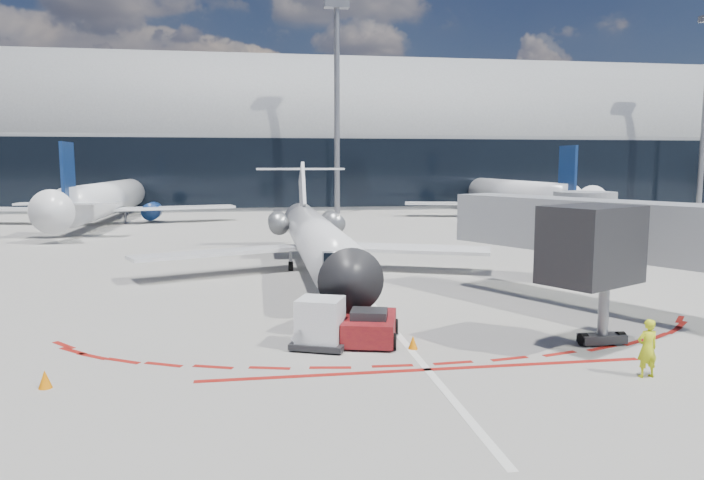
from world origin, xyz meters
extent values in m
plane|color=gray|center=(0.00, 0.00, 0.00)|extent=(260.00, 260.00, 0.00)
cube|color=silver|center=(0.00, 2.00, 0.01)|extent=(0.25, 40.00, 0.01)
cube|color=maroon|center=(0.00, -11.50, 0.01)|extent=(14.00, 0.25, 0.01)
cube|color=gray|center=(0.00, 65.00, 5.00)|extent=(150.00, 24.00, 10.00)
cylinder|color=gray|center=(0.00, 65.00, 10.00)|extent=(150.00, 24.00, 24.00)
cube|color=black|center=(0.00, 52.95, 5.00)|extent=(150.00, 0.20, 9.00)
cube|color=gray|center=(9.00, -4.50, 3.60)|extent=(8.22, 12.61, 2.30)
cube|color=black|center=(5.95, -10.24, 3.60)|extent=(3.86, 3.44, 2.60)
cylinder|color=slate|center=(6.75, -9.84, 1.20)|extent=(0.36, 0.36, 2.40)
cube|color=black|center=(6.75, -9.84, 0.22)|extent=(1.60, 0.60, 0.30)
cylinder|color=gray|center=(12.05, 1.24, 2.40)|extent=(3.20, 3.20, 4.80)
cylinder|color=black|center=(12.05, 1.24, 0.25)|extent=(4.00, 4.00, 0.50)
cylinder|color=slate|center=(5.00, 48.00, 12.50)|extent=(0.70, 0.70, 25.00)
cylinder|color=silver|center=(-1.79, 4.68, 2.10)|extent=(2.42, 19.69, 2.42)
cone|color=black|center=(-1.79, -6.42, 2.10)|extent=(2.42, 2.51, 2.42)
cone|color=silver|center=(-1.79, 16.14, 2.10)|extent=(2.42, 3.22, 2.42)
cube|color=black|center=(-1.79, -4.99, 2.60)|extent=(1.52, 1.25, 0.49)
cube|color=silver|center=(-7.34, 6.02, 1.30)|extent=(9.59, 5.68, 0.28)
cube|color=silver|center=(3.76, 6.02, 1.30)|extent=(9.59, 5.68, 0.28)
cube|color=silver|center=(-1.79, 15.24, 4.25)|extent=(0.22, 4.20, 4.27)
cube|color=silver|center=(-1.79, 17.12, 5.86)|extent=(6.44, 1.43, 0.14)
cylinder|color=slate|center=(-3.63, 12.56, 2.33)|extent=(1.34, 3.04, 1.34)
cylinder|color=slate|center=(0.04, 12.56, 2.33)|extent=(1.34, 3.04, 1.34)
cylinder|color=black|center=(-1.79, -3.55, 0.25)|extent=(0.20, 0.50, 0.50)
cylinder|color=black|center=(-3.13, 6.92, 0.29)|extent=(0.27, 0.57, 0.57)
cylinder|color=black|center=(-0.45, 6.92, 0.29)|extent=(0.27, 0.57, 0.57)
cylinder|color=slate|center=(-1.79, -3.55, 0.49)|extent=(0.16, 0.16, 0.98)
cube|color=#5F0D16|center=(-1.19, -8.12, 0.49)|extent=(2.47, 3.23, 0.81)
cube|color=black|center=(-1.26, -8.38, 1.03)|extent=(1.49, 1.36, 0.31)
cylinder|color=slate|center=(-0.68, -6.21, 0.31)|extent=(0.68, 2.28, 0.09)
cylinder|color=black|center=(-2.26, -8.85, 0.29)|extent=(0.39, 0.62, 0.57)
cylinder|color=black|center=(-0.62, -9.29, 0.29)|extent=(0.39, 0.62, 0.57)
cylinder|color=black|center=(-1.76, -6.94, 0.29)|extent=(0.39, 0.62, 0.57)
cylinder|color=black|center=(-0.11, -7.38, 0.29)|extent=(0.39, 0.62, 0.57)
imported|color=#D0DC17|center=(6.22, -13.13, 0.88)|extent=(0.66, 0.44, 1.77)
cube|color=black|center=(-3.01, -8.68, 0.17)|extent=(2.29, 2.13, 0.20)
cube|color=white|center=(-3.01, -8.68, 0.99)|extent=(1.88, 1.83, 1.47)
cylinder|color=black|center=(-3.91, -8.96, 0.09)|extent=(0.15, 0.20, 0.18)
cylinder|color=black|center=(-2.55, -9.51, 0.09)|extent=(0.15, 0.20, 0.18)
cylinder|color=black|center=(-3.47, -7.86, 0.09)|extent=(0.15, 0.20, 0.18)
cylinder|color=black|center=(-2.10, -8.40, 0.09)|extent=(0.15, 0.20, 0.18)
cone|color=orange|center=(-11.08, -11.38, 0.26)|extent=(0.38, 0.38, 0.52)
cone|color=orange|center=(0.10, -9.32, 0.23)|extent=(0.34, 0.34, 0.47)
camera|label=1|loc=(-5.14, -29.52, 6.31)|focal=32.00mm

